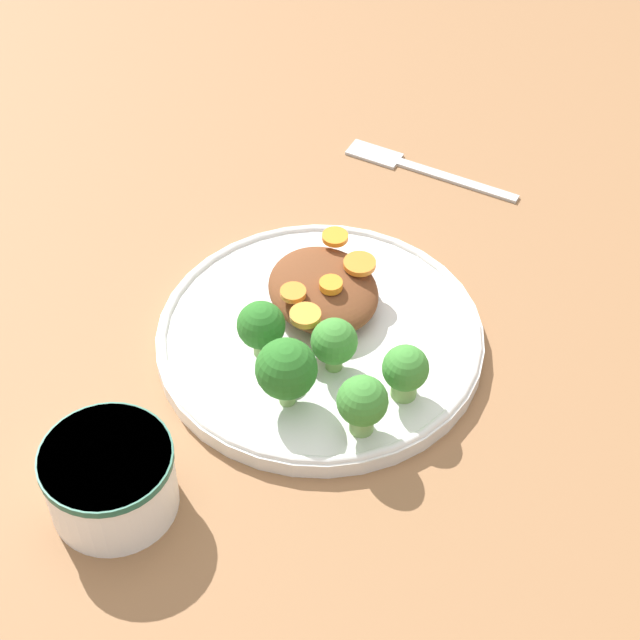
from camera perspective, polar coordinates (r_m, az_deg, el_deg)
ground_plane at (r=0.87m, az=-0.00°, el=-1.35°), size 4.00×4.00×0.00m
plate at (r=0.86m, az=-0.00°, el=-0.92°), size 0.26×0.26×0.02m
dip_bowl at (r=0.76m, az=-11.15°, el=-8.21°), size 0.09×0.09×0.06m
stew_mound at (r=0.87m, az=0.17°, el=1.62°), size 0.10×0.09×0.03m
broccoli_floret_0 at (r=0.78m, az=-1.81°, el=-2.67°), size 0.05×0.05×0.06m
broccoli_floret_1 at (r=0.82m, az=-3.06°, el=-0.52°), size 0.04×0.04×0.05m
broccoli_floret_2 at (r=0.80m, az=4.57°, el=-2.72°), size 0.04×0.04×0.05m
broccoli_floret_3 at (r=0.77m, az=2.27°, el=-4.45°), size 0.04×0.04×0.05m
broccoli_floret_4 at (r=0.81m, az=0.76°, el=-1.21°), size 0.04×0.04×0.05m
carrot_slice_0 at (r=0.89m, az=0.81°, el=4.45°), size 0.02×0.02×0.00m
carrot_slice_1 at (r=0.85m, az=0.59°, el=1.90°), size 0.02×0.02×0.01m
carrot_slice_2 at (r=0.84m, az=-1.44°, el=1.47°), size 0.02×0.02×0.00m
carrot_slice_3 at (r=0.87m, az=2.13°, el=3.02°), size 0.03×0.03×0.00m
carrot_slice_4 at (r=0.82m, az=-0.79°, el=0.24°), size 0.02×0.02×0.01m
fork at (r=1.04m, az=5.07°, el=8.20°), size 0.15×0.12×0.01m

